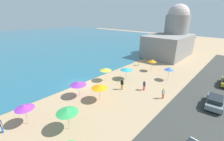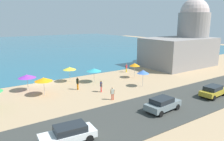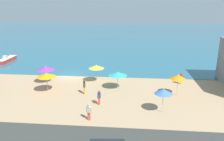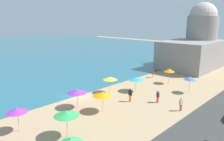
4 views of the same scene
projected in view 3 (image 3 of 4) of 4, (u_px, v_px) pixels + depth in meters
The scene contains 13 objects.
ground_plane at pixel (71, 76), 32.80m from camera, with size 160.00×160.00×0.00m, color tan.
sea at pixel (109, 33), 85.35m from camera, with size 150.00×110.00×0.05m, color #28637B.
beach_umbrella_0 at pixel (164, 92), 20.91m from camera, with size 1.75×1.75×2.52m.
beach_umbrella_1 at pixel (118, 74), 27.17m from camera, with size 2.35×2.35×2.27m.
beach_umbrella_2 at pixel (96, 67), 29.61m from camera, with size 2.09×2.09×2.46m.
beach_umbrella_5 at pixel (178, 77), 25.07m from camera, with size 1.81×1.81×2.59m.
beach_umbrella_7 at pixel (47, 75), 26.19m from camera, with size 2.30×2.30×2.43m.
beach_umbrella_8 at pixel (46, 68), 29.24m from camera, with size 2.38×2.38×2.39m.
bather_0 at pixel (84, 86), 25.81m from camera, with size 0.27×0.56×1.80m.
bather_2 at pixel (89, 111), 19.80m from camera, with size 0.53×0.35×1.64m.
bather_4 at pixel (182, 78), 29.16m from camera, with size 0.55×0.32×1.61m.
bather_5 at pixel (99, 97), 23.01m from camera, with size 0.32×0.55×1.60m.
skiff_nearshore at pixel (7, 60), 41.18m from camera, with size 1.45×5.55×1.27m.
Camera 3 is at (9.05, -30.54, 10.02)m, focal length 35.00 mm.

